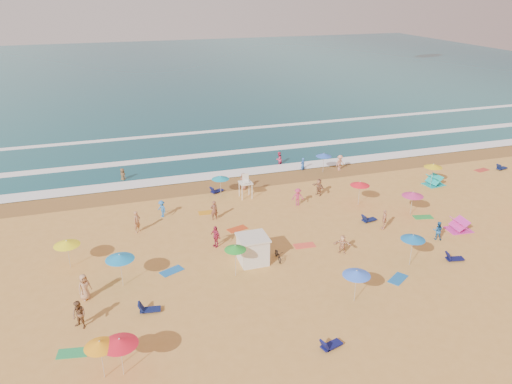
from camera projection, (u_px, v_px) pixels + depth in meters
name	position (u px, v px, depth m)	size (l,w,h in m)	color
ground	(277.00, 235.00, 41.40)	(220.00, 220.00, 0.00)	gold
ocean	(152.00, 74.00, 115.11)	(220.00, 140.00, 0.18)	#0C4756
wet_sand	(236.00, 182.00, 52.37)	(220.00, 220.00, 0.00)	olive
surf_foam	(216.00, 156.00, 60.07)	(200.00, 18.70, 0.05)	white
cabana	(253.00, 250.00, 37.11)	(2.00, 2.00, 2.00)	silver
cabana_roof	(253.00, 237.00, 36.70)	(2.20, 2.20, 0.12)	silver
bicycle	(278.00, 255.00, 37.61)	(0.57, 1.62, 0.85)	black
lifeguard_stand	(246.00, 188.00, 48.30)	(1.20, 1.20, 2.10)	white
beach_umbrellas	(308.00, 213.00, 40.31)	(63.78, 26.79, 0.73)	red
loungers	(411.00, 234.00, 41.32)	(42.11, 25.36, 0.34)	#0E174A
towels	(297.00, 245.00, 39.89)	(57.62, 18.69, 0.03)	#DB5A1B
popup_tents	(446.00, 199.00, 46.84)	(6.51, 11.21, 1.20)	#DA30A8
beachgoers	(259.00, 206.00, 44.83)	(28.75, 25.43, 2.15)	#9B6647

